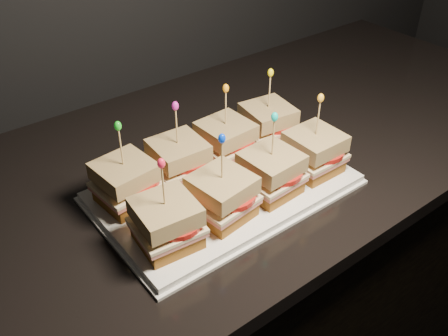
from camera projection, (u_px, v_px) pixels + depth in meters
granite_slab at (4, 253)px, 0.83m from camera, size 2.66×0.73×0.03m
platter at (224, 188)px, 0.93m from camera, size 0.46×0.28×0.02m
platter_rim at (224, 191)px, 0.93m from camera, size 0.47×0.29×0.01m
sandwich_0_bread_bot at (128, 195)px, 0.88m from camera, size 0.10×0.10×0.02m
sandwich_0_ham at (127, 188)px, 0.87m from camera, size 0.11×0.10×0.01m
sandwich_0_cheese at (126, 184)px, 0.87m from camera, size 0.11×0.11×0.01m
sandwich_0_tomato at (134, 180)px, 0.86m from camera, size 0.09×0.09×0.01m
sandwich_0_bread_top at (124, 172)px, 0.85m from camera, size 0.10×0.10×0.03m
sandwich_0_pick at (121, 149)px, 0.82m from camera, size 0.00×0.00×0.09m
sandwich_0_frill at (118, 126)px, 0.80m from camera, size 0.01×0.01×0.02m
sandwich_1_bread_bot at (180, 173)px, 0.93m from camera, size 0.09×0.09×0.02m
sandwich_1_ham at (179, 166)px, 0.92m from camera, size 0.10×0.10×0.01m
sandwich_1_cheese at (179, 163)px, 0.92m from camera, size 0.11×0.10×0.01m
sandwich_1_tomato at (186, 158)px, 0.92m from camera, size 0.09×0.09×0.01m
sandwich_1_bread_top at (178, 150)px, 0.90m from camera, size 0.10×0.10×0.03m
sandwich_1_pick at (177, 128)px, 0.88m from camera, size 0.00×0.00×0.09m
sandwich_1_frill at (175, 106)px, 0.85m from camera, size 0.01×0.01×0.02m
sandwich_2_bread_bot at (226, 153)px, 0.99m from camera, size 0.09×0.09×0.02m
sandwich_2_ham at (226, 146)px, 0.98m from camera, size 0.10×0.10×0.01m
sandwich_2_cheese at (226, 143)px, 0.97m from camera, size 0.11×0.10×0.01m
sandwich_2_tomato at (232, 139)px, 0.97m from camera, size 0.09×0.09×0.01m
sandwich_2_bread_top at (226, 131)px, 0.96m from camera, size 0.10×0.10×0.03m
sandwich_2_pick at (226, 110)px, 0.93m from camera, size 0.00×0.00×0.09m
sandwich_2_frill at (226, 88)px, 0.90m from camera, size 0.01×0.01×0.02m
sandwich_3_bread_bot at (267, 135)px, 1.04m from camera, size 0.10×0.10×0.02m
sandwich_3_ham at (267, 128)px, 1.03m from camera, size 0.11×0.11×0.01m
sandwich_3_cheese at (268, 126)px, 1.03m from camera, size 0.11×0.11×0.01m
sandwich_3_tomato at (274, 122)px, 1.03m from camera, size 0.09×0.09×0.01m
sandwich_3_bread_top at (268, 114)px, 1.01m from camera, size 0.10×0.10×0.03m
sandwich_3_pick at (269, 94)px, 0.99m from camera, size 0.00×0.00×0.09m
sandwich_3_frill at (271, 73)px, 0.96m from camera, size 0.01×0.01×0.02m
sandwich_4_bread_bot at (168, 236)px, 0.79m from camera, size 0.10×0.10×0.02m
sandwich_4_ham at (167, 228)px, 0.79m from camera, size 0.11×0.10×0.01m
sandwich_4_cheese at (167, 225)px, 0.78m from camera, size 0.11×0.11×0.01m
sandwich_4_tomato at (175, 220)px, 0.78m from camera, size 0.09×0.09×0.01m
sandwich_4_bread_top at (166, 212)px, 0.76m from camera, size 0.10×0.10×0.03m
sandwich_4_pick at (163, 188)px, 0.74m from camera, size 0.00×0.00×0.09m
sandwich_4_frill at (161, 163)px, 0.71m from camera, size 0.01×0.01×0.02m
sandwich_5_bread_bot at (222, 209)px, 0.85m from camera, size 0.10×0.10×0.02m
sandwich_5_ham at (222, 201)px, 0.84m from camera, size 0.11×0.11×0.01m
sandwich_5_cheese at (222, 198)px, 0.84m from camera, size 0.11×0.11×0.01m
sandwich_5_tomato at (230, 194)px, 0.83m from camera, size 0.09×0.09×0.01m
sandwich_5_bread_top at (222, 185)px, 0.82m from camera, size 0.10×0.10×0.03m
sandwich_5_pick at (222, 162)px, 0.79m from camera, size 0.00×0.00×0.09m
sandwich_5_frill at (222, 138)px, 0.77m from camera, size 0.01×0.01×0.02m
sandwich_6_bread_bot at (270, 185)px, 0.90m from camera, size 0.09×0.09×0.02m
sandwich_6_ham at (270, 178)px, 0.89m from camera, size 0.10×0.10×0.01m
sandwich_6_cheese at (271, 175)px, 0.89m from camera, size 0.11×0.10×0.01m
sandwich_6_tomato at (278, 170)px, 0.89m from camera, size 0.09×0.09×0.01m
sandwich_6_bread_top at (272, 162)px, 0.87m from camera, size 0.10×0.10×0.03m
sandwich_6_pick at (273, 140)px, 0.85m from camera, size 0.00×0.00×0.09m
sandwich_6_frill at (275, 117)px, 0.82m from camera, size 0.01×0.01×0.02m
sandwich_7_bread_bot at (312, 164)px, 0.96m from camera, size 0.09×0.09×0.02m
sandwich_7_ham at (313, 157)px, 0.95m from camera, size 0.10×0.10×0.01m
sandwich_7_cheese at (314, 154)px, 0.94m from camera, size 0.10×0.10×0.01m
sandwich_7_tomato at (321, 150)px, 0.94m from camera, size 0.09×0.09×0.01m
sandwich_7_bread_top at (315, 141)px, 0.93m from camera, size 0.09×0.09×0.03m
sandwich_7_pick at (318, 120)px, 0.90m from camera, size 0.00×0.00×0.09m
sandwich_7_frill at (321, 98)px, 0.87m from camera, size 0.01×0.01×0.02m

